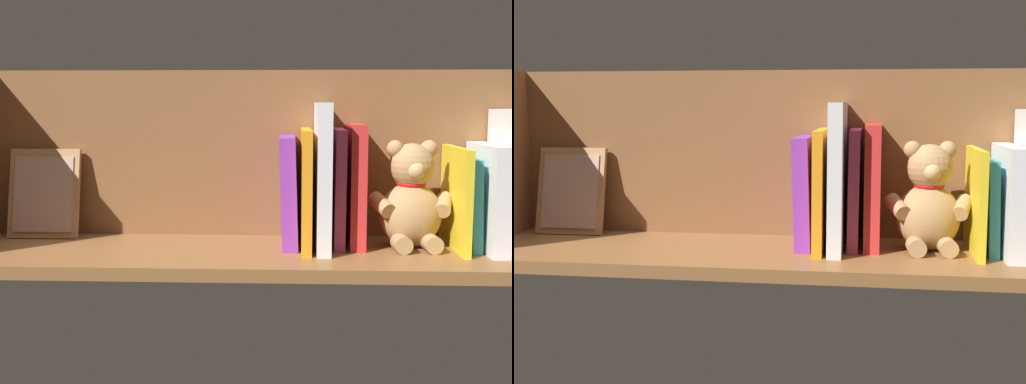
# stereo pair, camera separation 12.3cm
# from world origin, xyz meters

# --- Properties ---
(ground_plane) EXTENTS (1.10, 0.32, 0.02)m
(ground_plane) POSITION_xyz_m (0.00, 0.00, -0.01)
(ground_plane) COLOR brown
(shelf_back_panel) EXTENTS (1.10, 0.02, 0.32)m
(shelf_back_panel) POSITION_xyz_m (0.00, -0.14, 0.16)
(shelf_back_panel) COLOR brown
(shelf_back_panel) RESTS_ON ground_plane
(book_0) EXTENTS (0.03, 0.20, 0.19)m
(book_0) POSITION_xyz_m (-0.41, -0.02, 0.09)
(book_0) COLOR silver
(book_0) RESTS_ON ground_plane
(book_1) EXTENTS (0.02, 0.17, 0.16)m
(book_1) POSITION_xyz_m (-0.38, -0.04, 0.08)
(book_1) COLOR teal
(book_1) RESTS_ON ground_plane
(book_2) EXTENTS (0.01, 0.20, 0.18)m
(book_2) POSITION_xyz_m (-0.36, -0.03, 0.09)
(book_2) COLOR yellow
(book_2) RESTS_ON ground_plane
(teddy_bear) EXTENTS (0.16, 0.13, 0.19)m
(teddy_bear) POSITION_xyz_m (-0.28, -0.03, 0.08)
(teddy_bear) COLOR tan
(teddy_bear) RESTS_ON ground_plane
(book_3) EXTENTS (0.03, 0.15, 0.22)m
(book_3) POSITION_xyz_m (-0.18, -0.05, 0.11)
(book_3) COLOR red
(book_3) RESTS_ON ground_plane
(book_4) EXTENTS (0.02, 0.16, 0.21)m
(book_4) POSITION_xyz_m (-0.15, -0.05, 0.11)
(book_4) COLOR #B23F72
(book_4) RESTS_ON ground_plane
(book_5) EXTENTS (0.02, 0.20, 0.26)m
(book_5) POSITION_xyz_m (-0.12, -0.02, 0.13)
(book_5) COLOR silver
(book_5) RESTS_ON ground_plane
(book_6) EXTENTS (0.02, 0.20, 0.21)m
(book_6) POSITION_xyz_m (-0.09, -0.03, 0.11)
(book_6) COLOR orange
(book_6) RESTS_ON ground_plane
(book_7) EXTENTS (0.03, 0.16, 0.20)m
(book_7) POSITION_xyz_m (-0.06, -0.04, 0.10)
(book_7) COLOR purple
(book_7) RESTS_ON ground_plane
(picture_frame_leaning) EXTENTS (0.14, 0.05, 0.17)m
(picture_frame_leaning) POSITION_xyz_m (0.41, -0.09, 0.08)
(picture_frame_leaning) COLOR #A87A4C
(picture_frame_leaning) RESTS_ON ground_plane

